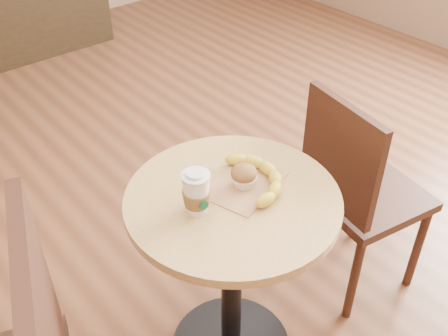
{
  "coord_description": "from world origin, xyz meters",
  "views": [
    {
      "loc": [
        -0.77,
        -0.75,
        1.73
      ],
      "look_at": [
        -0.01,
        0.16,
        0.83
      ],
      "focal_mm": 42.0,
      "sensor_mm": 36.0,
      "label": 1
    }
  ],
  "objects_px": {
    "coffee_cup": "(196,194)",
    "chair_right": "(357,190)",
    "cafe_table": "(232,255)",
    "banana": "(256,176)",
    "muffin": "(244,176)"
  },
  "relations": [
    {
      "from": "coffee_cup",
      "to": "banana",
      "type": "relative_size",
      "value": 0.5
    },
    {
      "from": "chair_right",
      "to": "coffee_cup",
      "type": "relative_size",
      "value": 6.57
    },
    {
      "from": "banana",
      "to": "coffee_cup",
      "type": "bearing_deg",
      "value": -160.27
    },
    {
      "from": "chair_right",
      "to": "banana",
      "type": "relative_size",
      "value": 3.29
    },
    {
      "from": "cafe_table",
      "to": "banana",
      "type": "distance_m",
      "value": 0.28
    },
    {
      "from": "chair_right",
      "to": "coffee_cup",
      "type": "bearing_deg",
      "value": 95.73
    },
    {
      "from": "cafe_table",
      "to": "chair_right",
      "type": "relative_size",
      "value": 0.85
    },
    {
      "from": "cafe_table",
      "to": "chair_right",
      "type": "xyz_separation_m",
      "value": [
        0.58,
        -0.03,
        -0.02
      ]
    },
    {
      "from": "cafe_table",
      "to": "banana",
      "type": "bearing_deg",
      "value": 5.19
    },
    {
      "from": "coffee_cup",
      "to": "chair_right",
      "type": "bearing_deg",
      "value": 1.36
    },
    {
      "from": "cafe_table",
      "to": "muffin",
      "type": "height_order",
      "value": "muffin"
    },
    {
      "from": "cafe_table",
      "to": "muffin",
      "type": "distance_m",
      "value": 0.29
    },
    {
      "from": "coffee_cup",
      "to": "muffin",
      "type": "distance_m",
      "value": 0.17
    },
    {
      "from": "cafe_table",
      "to": "coffee_cup",
      "type": "bearing_deg",
      "value": 170.77
    },
    {
      "from": "muffin",
      "to": "banana",
      "type": "distance_m",
      "value": 0.05
    }
  ]
}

